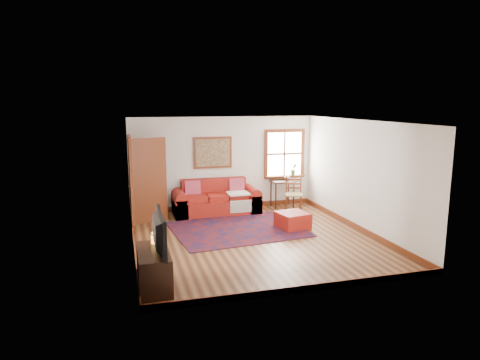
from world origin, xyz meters
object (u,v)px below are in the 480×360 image
object	(u,v)px
ladder_back_chair	(294,192)
side_table	(282,185)
media_cabinet	(154,269)
red_ottoman	(293,220)
red_leather_sofa	(216,202)

from	to	relation	value
ladder_back_chair	side_table	bearing A→B (deg)	104.02
ladder_back_chair	media_cabinet	xyz separation A→B (m)	(-3.96, -3.83, -0.21)
red_ottoman	ladder_back_chair	bearing A→B (deg)	55.64
red_leather_sofa	side_table	world-z (taller)	red_leather_sofa
media_cabinet	red_ottoman	bearing A→B (deg)	35.56
red_ottoman	media_cabinet	size ratio (longest dim) A/B	0.59
side_table	media_cabinet	distance (m)	5.80
red_leather_sofa	media_cabinet	distance (m)	4.64
media_cabinet	ladder_back_chair	bearing A→B (deg)	43.99
red_ottoman	ladder_back_chair	world-z (taller)	ladder_back_chair
red_leather_sofa	red_ottoman	size ratio (longest dim) A/B	3.46
side_table	ladder_back_chair	world-z (taller)	ladder_back_chair
red_leather_sofa	ladder_back_chair	size ratio (longest dim) A/B	2.38
red_leather_sofa	media_cabinet	xyz separation A→B (m)	(-1.93, -4.22, 0.01)
red_ottoman	media_cabinet	distance (m)	4.11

